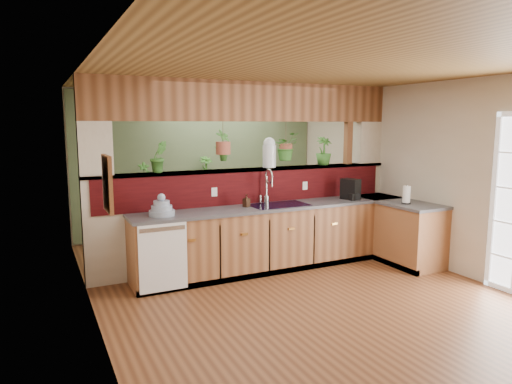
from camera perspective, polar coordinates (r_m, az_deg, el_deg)
name	(u,v)px	position (r m, az deg, el deg)	size (l,w,h in m)	color
ground	(299,292)	(5.66, 5.42, -12.39)	(4.60, 7.00, 0.01)	brown
ceiling	(302,71)	(5.33, 5.83, 14.76)	(4.60, 7.00, 0.01)	brown
wall_back	(201,163)	(8.50, -6.89, 3.61)	(4.60, 0.02, 2.60)	beige
wall_left	(93,200)	(4.58, -19.68, -0.98)	(0.02, 7.00, 2.60)	beige
wall_right	(442,176)	(6.83, 22.28, 1.85)	(0.02, 7.00, 2.60)	beige
pass_through_partition	(253,182)	(6.54, -0.39, 1.26)	(4.60, 0.21, 2.60)	beige
pass_through_ledge	(251,170)	(6.51, -0.63, 2.81)	(4.60, 0.21, 0.04)	brown
header_beam	(251,102)	(6.49, -0.65, 11.23)	(4.60, 0.15, 0.55)	brown
sage_backwall	(201,163)	(8.48, -6.85, 3.60)	(4.55, 0.02, 2.55)	#5A704C
countertop	(318,234)	(6.66, 7.72, -5.18)	(4.14, 1.52, 0.90)	brown
dishwasher	(163,257)	(5.55, -11.53, -8.00)	(0.58, 0.03, 0.82)	white
navy_sink	(279,210)	(6.37, 2.86, -2.31)	(0.82, 0.50, 0.18)	black
framed_print	(108,184)	(3.76, -18.04, 0.99)	(0.04, 0.35, 0.45)	brown
faucet	(268,185)	(6.40, 1.46, 0.90)	(0.22, 0.22, 0.50)	#B7B7B2
dish_stack	(162,209)	(5.71, -11.71, -2.07)	(0.32, 0.32, 0.28)	#8897B0
soap_dispenser	(246,201)	(6.19, -1.21, -1.08)	(0.08, 0.08, 0.17)	#362013
coffee_maker	(351,190)	(6.93, 11.78, 0.24)	(0.16, 0.28, 0.31)	black
paper_towel	(406,195)	(6.76, 18.29, -0.37)	(0.13, 0.13, 0.27)	black
glass_jar	(269,152)	(6.62, 1.67, 4.96)	(0.20, 0.20, 0.43)	silver
ledge_plant_left	(159,157)	(6.04, -12.05, 4.34)	(0.23, 0.18, 0.41)	#316924
ledge_plant_right	(324,151)	(7.11, 8.44, 5.11)	(0.24, 0.24, 0.43)	#316924
hanging_plant_a	(223,135)	(6.31, -4.15, 7.11)	(0.27, 0.24, 0.56)	brown
hanging_plant_b	(286,134)	(6.74, 3.75, 7.20)	(0.44, 0.40, 0.53)	brown
shelving_console	(180,210)	(8.22, -9.48, -2.24)	(1.49, 0.40, 0.99)	black
shelf_plant_a	(144,173)	(7.97, -13.81, 2.29)	(0.20, 0.14, 0.38)	#316924
shelf_plant_b	(206,169)	(8.27, -6.30, 2.91)	(0.25, 0.25, 0.45)	#316924
floor_plant	(286,220)	(7.78, 3.76, -3.51)	(0.72, 0.62, 0.80)	#316924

